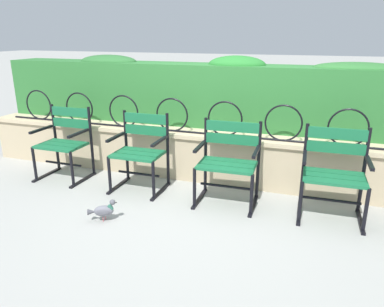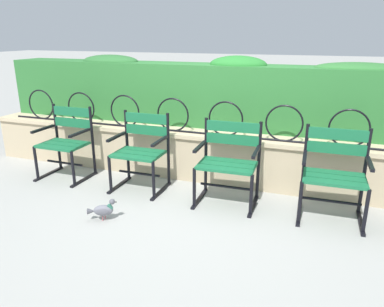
{
  "view_description": "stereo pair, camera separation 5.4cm",
  "coord_description": "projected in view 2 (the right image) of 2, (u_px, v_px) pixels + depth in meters",
  "views": [
    {
      "loc": [
        1.21,
        -3.45,
        1.76
      ],
      "look_at": [
        0.0,
        0.05,
        0.55
      ],
      "focal_mm": 34.34,
      "sensor_mm": 36.0,
      "label": 1
    },
    {
      "loc": [
        1.26,
        -3.43,
        1.76
      ],
      "look_at": [
        0.0,
        0.05,
        0.55
      ],
      "focal_mm": 34.34,
      "sensor_mm": 36.0,
      "label": 2
    }
  ],
  "objects": [
    {
      "name": "ground_plane",
      "position": [
        190.0,
        202.0,
        4.02
      ],
      "size": [
        60.0,
        60.0,
        0.0
      ],
      "primitive_type": "plane",
      "color": "#9E9E99"
    },
    {
      "name": "stone_wall",
      "position": [
        211.0,
        156.0,
        4.58
      ],
      "size": [
        6.35,
        0.41,
        0.6
      ],
      "color": "tan",
      "rests_on": "ground"
    },
    {
      "name": "iron_arch_fence",
      "position": [
        200.0,
        119.0,
        4.4
      ],
      "size": [
        5.83,
        0.02,
        0.42
      ],
      "color": "black",
      "rests_on": "stone_wall"
    },
    {
      "name": "hedge_row",
      "position": [
        221.0,
        93.0,
        4.75
      ],
      "size": [
        6.23,
        0.53,
        0.9
      ],
      "color": "#2D7033",
      "rests_on": "stone_wall"
    },
    {
      "name": "park_chair_leftmost",
      "position": [
        66.0,
        141.0,
        4.64
      ],
      "size": [
        0.6,
        0.52,
        0.9
      ],
      "color": "#19663D",
      "rests_on": "ground"
    },
    {
      "name": "park_chair_centre_left",
      "position": [
        141.0,
        150.0,
        4.29
      ],
      "size": [
        0.6,
        0.53,
        0.89
      ],
      "color": "#19663D",
      "rests_on": "ground"
    },
    {
      "name": "park_chair_centre_right",
      "position": [
        229.0,
        160.0,
        3.92
      ],
      "size": [
        0.65,
        0.54,
        0.88
      ],
      "color": "#19663D",
      "rests_on": "ground"
    },
    {
      "name": "park_chair_rightmost",
      "position": [
        334.0,
        172.0,
        3.58
      ],
      "size": [
        0.63,
        0.54,
        0.9
      ],
      "color": "#19663D",
      "rests_on": "ground"
    },
    {
      "name": "pigeon_near_chairs",
      "position": [
        103.0,
        210.0,
        3.61
      ],
      "size": [
        0.28,
        0.18,
        0.22
      ],
      "color": "slate",
      "rests_on": "ground"
    }
  ]
}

